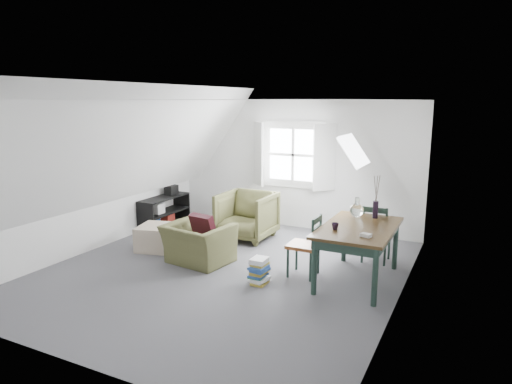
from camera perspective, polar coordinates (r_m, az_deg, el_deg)
The scene contains 24 objects.
floor at distance 6.91m, azimuth -4.05°, elevation -9.80°, with size 5.50×5.50×0.00m, color #4E4E53.
ceiling at distance 6.45m, azimuth -4.36°, elevation 11.41°, with size 5.50×5.50×0.00m, color white.
wall_back at distance 9.01m, azimuth 4.75°, elevation 3.41°, with size 5.00×5.00×0.00m, color silver.
wall_front at distance 4.49m, azimuth -22.43°, elevation -5.57°, with size 5.00×5.00×0.00m, color silver.
wall_left at distance 8.11m, azimuth -19.60°, elevation 1.90°, with size 5.50×5.50×0.00m, color silver.
wall_right at distance 5.73m, azimuth 17.86°, elevation -1.70°, with size 5.50×5.50×0.00m, color silver.
slope_left at distance 7.39m, azimuth -14.71°, elevation 5.44°, with size 5.50×5.50×0.00m, color white.
slope_right at distance 5.85m, azimuth 8.94°, elevation 4.20°, with size 5.50×5.50×0.00m, color white.
dormer_window at distance 8.91m, azimuth 4.59°, elevation 4.62°, with size 1.71×0.35×1.30m.
skylight at distance 7.10m, azimuth 12.13°, elevation 5.08°, with size 0.55×0.75×0.04m, color white.
armchair_near at distance 7.28m, azimuth -7.16°, elevation -8.73°, with size 0.95×0.83×0.62m, color #4B4C28.
armchair_far at distance 8.44m, azimuth -1.15°, elevation -5.80°, with size 0.92×0.95×0.86m, color #4B4C28.
throw_pillow at distance 7.23m, azimuth -6.61°, elevation -4.35°, with size 0.42×0.12×0.42m, color #350E16.
ottoman at distance 7.96m, azimuth -12.13°, elevation -5.57°, with size 0.62×0.62×0.41m, color tan.
dining_table at distance 6.47m, azimuth 12.71°, elevation -5.10°, with size 0.95×1.58×0.79m.
demijohn at distance 6.87m, azimuth 12.48°, elevation -2.18°, with size 0.21×0.21×0.29m.
vase_twigs at distance 6.91m, azimuth 14.70°, elevation -2.04°, with size 0.08×0.09×0.63m.
cup at distance 6.23m, azimuth 9.84°, elevation -4.64°, with size 0.10×0.10×0.09m, color black.
paper_box at distance 5.98m, azimuth 13.58°, elevation -5.27°, with size 0.13×0.09×0.04m, color white.
dining_chair_far at distance 7.37m, azimuth 14.79°, elevation -4.91°, with size 0.43×0.43×0.91m.
dining_chair_near at distance 6.60m, azimuth 6.26°, elevation -6.56°, with size 0.42×0.42×0.90m.
media_shelf at distance 9.28m, azimuth -11.52°, elevation -2.68°, with size 0.40×1.20×0.61m.
electronics_box at distance 9.41m, azimuth -10.54°, elevation 0.21°, with size 0.18×0.26×0.20m, color black.
magazine_stack at distance 6.38m, azimuth 0.40°, elevation -9.86°, with size 0.27×0.32×0.36m.
Camera 1 is at (3.29, -5.54, 2.49)m, focal length 32.00 mm.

